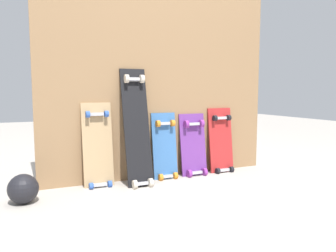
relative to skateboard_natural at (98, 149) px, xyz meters
name	(u,v)px	position (x,y,z in m)	size (l,w,h in m)	color
ground_plane	(165,178)	(0.55, 0.01, -0.28)	(12.00, 12.00, 0.00)	#B2AAA0
plywood_wall_panel	(161,73)	(0.55, 0.08, 0.59)	(1.99, 0.04, 1.75)	#99724C
skateboard_natural	(98,149)	(0.00, 0.00, 0.00)	(0.23, 0.15, 0.71)	tan
skateboard_black	(137,131)	(0.29, -0.07, 0.13)	(0.20, 0.28, 0.96)	black
skateboard_blue	(165,150)	(0.56, 0.00, -0.04)	(0.21, 0.15, 0.61)	#386BAD
skateboard_purple	(194,148)	(0.82, 0.00, -0.05)	(0.24, 0.16, 0.59)	#6B338C
skateboard_red	(221,144)	(1.11, 0.00, -0.03)	(0.23, 0.15, 0.64)	#B22626
rubber_ball	(23,189)	(-0.53, -0.20, -0.19)	(0.19, 0.19, 0.19)	black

